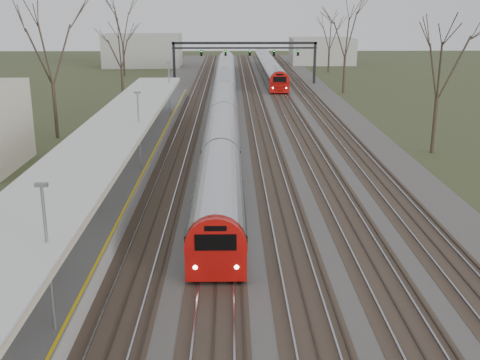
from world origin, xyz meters
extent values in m
cube|color=#474442|center=(0.00, 55.00, 0.05)|extent=(24.00, 160.00, 0.10)
cube|color=#4C3828|center=(-6.00, 55.00, 0.09)|extent=(2.60, 160.00, 0.06)
cube|color=gray|center=(-6.72, 55.00, 0.16)|extent=(0.07, 160.00, 0.12)
cube|color=gray|center=(-5.28, 55.00, 0.16)|extent=(0.07, 160.00, 0.12)
cube|color=#4C3828|center=(-2.50, 55.00, 0.09)|extent=(2.60, 160.00, 0.06)
cube|color=gray|center=(-3.22, 55.00, 0.16)|extent=(0.07, 160.00, 0.12)
cube|color=gray|center=(-1.78, 55.00, 0.16)|extent=(0.07, 160.00, 0.12)
cube|color=#4C3828|center=(1.00, 55.00, 0.09)|extent=(2.60, 160.00, 0.06)
cube|color=gray|center=(0.28, 55.00, 0.16)|extent=(0.07, 160.00, 0.12)
cube|color=gray|center=(1.72, 55.00, 0.16)|extent=(0.07, 160.00, 0.12)
cube|color=#4C3828|center=(4.50, 55.00, 0.09)|extent=(2.60, 160.00, 0.06)
cube|color=gray|center=(3.78, 55.00, 0.16)|extent=(0.07, 160.00, 0.12)
cube|color=gray|center=(5.22, 55.00, 0.16)|extent=(0.07, 160.00, 0.12)
cube|color=#4C3828|center=(8.00, 55.00, 0.09)|extent=(2.60, 160.00, 0.06)
cube|color=gray|center=(7.28, 55.00, 0.16)|extent=(0.07, 160.00, 0.12)
cube|color=gray|center=(8.72, 55.00, 0.16)|extent=(0.07, 160.00, 0.12)
cube|color=#9E9B93|center=(-9.05, 37.50, 0.50)|extent=(3.50, 69.00, 1.00)
cylinder|color=slate|center=(-9.05, 18.00, 2.50)|extent=(0.14, 0.14, 3.00)
cylinder|color=slate|center=(-9.05, 26.00, 2.50)|extent=(0.14, 0.14, 3.00)
cylinder|color=slate|center=(-9.05, 34.00, 2.50)|extent=(0.14, 0.14, 3.00)
cylinder|color=slate|center=(-9.05, 42.00, 2.50)|extent=(0.14, 0.14, 3.00)
cylinder|color=slate|center=(-9.05, 50.00, 2.50)|extent=(0.14, 0.14, 3.00)
cube|color=silver|center=(-9.05, 33.00, 4.05)|extent=(4.10, 50.00, 0.12)
cube|color=beige|center=(-9.05, 33.00, 3.88)|extent=(4.10, 50.00, 0.25)
cube|color=black|center=(-10.00, 85.00, 3.00)|extent=(0.35, 0.35, 6.00)
cube|color=black|center=(10.50, 85.00, 3.00)|extent=(0.35, 0.35, 6.00)
cube|color=black|center=(0.25, 85.00, 5.90)|extent=(21.00, 0.35, 0.35)
cube|color=black|center=(0.25, 85.00, 5.20)|extent=(21.00, 0.25, 0.25)
cube|color=black|center=(-6.00, 84.80, 4.50)|extent=(0.32, 0.22, 0.85)
sphere|color=#0CFF19|center=(-6.00, 84.66, 4.75)|extent=(0.16, 0.16, 0.16)
cube|color=black|center=(-2.50, 84.80, 4.50)|extent=(0.32, 0.22, 0.85)
sphere|color=#0CFF19|center=(-2.50, 84.66, 4.75)|extent=(0.16, 0.16, 0.16)
cube|color=black|center=(1.00, 84.80, 4.50)|extent=(0.32, 0.22, 0.85)
sphere|color=#0CFF19|center=(1.00, 84.66, 4.75)|extent=(0.16, 0.16, 0.16)
cube|color=black|center=(4.50, 84.80, 4.50)|extent=(0.32, 0.22, 0.85)
sphere|color=#0CFF19|center=(4.50, 84.66, 4.75)|extent=(0.16, 0.16, 0.16)
cube|color=black|center=(8.00, 84.80, 4.50)|extent=(0.32, 0.22, 0.85)
sphere|color=#0CFF19|center=(8.00, 84.66, 4.75)|extent=(0.16, 0.16, 0.16)
cylinder|color=#2D231C|center=(-17.00, 48.00, 2.48)|extent=(0.30, 0.30, 4.95)
cylinder|color=#2D231C|center=(14.00, 42.00, 2.25)|extent=(0.30, 0.30, 4.50)
cube|color=#B3B6BE|center=(-2.50, 64.06, 1.10)|extent=(2.55, 90.00, 1.60)
cylinder|color=#B3B6BE|center=(-2.50, 64.06, 1.75)|extent=(2.60, 89.70, 2.60)
cube|color=black|center=(-2.50, 64.06, 1.85)|extent=(2.62, 89.40, 0.55)
cube|color=#B20D0A|center=(-2.50, 19.16, 1.05)|extent=(2.55, 0.50, 1.50)
cylinder|color=#B20D0A|center=(-2.50, 19.21, 1.75)|extent=(2.60, 0.60, 2.60)
cube|color=black|center=(-2.50, 18.94, 2.05)|extent=(1.70, 0.12, 0.70)
sphere|color=white|center=(-3.35, 18.96, 0.95)|extent=(0.22, 0.22, 0.22)
sphere|color=white|center=(-1.65, 18.96, 0.95)|extent=(0.22, 0.22, 0.22)
cube|color=black|center=(-2.50, 64.06, 0.17)|extent=(1.80, 89.00, 0.35)
cube|color=#B3B6BE|center=(4.50, 96.17, 1.10)|extent=(2.55, 45.00, 1.60)
cylinder|color=#B3B6BE|center=(4.50, 96.17, 1.75)|extent=(2.60, 44.70, 2.60)
cube|color=black|center=(4.50, 96.17, 1.85)|extent=(2.62, 44.40, 0.55)
cube|color=#B20D0A|center=(4.50, 73.77, 1.05)|extent=(2.55, 0.50, 1.50)
cylinder|color=#B20D0A|center=(4.50, 73.82, 1.75)|extent=(2.60, 0.60, 2.60)
cube|color=black|center=(4.50, 73.55, 2.05)|extent=(1.70, 0.12, 0.70)
sphere|color=white|center=(3.65, 73.57, 0.95)|extent=(0.22, 0.22, 0.22)
sphere|color=white|center=(5.35, 73.57, 0.95)|extent=(0.22, 0.22, 0.22)
cube|color=black|center=(4.50, 96.17, 0.17)|extent=(1.80, 44.00, 0.35)
camera|label=1|loc=(-1.89, -3.74, 11.33)|focal=45.00mm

